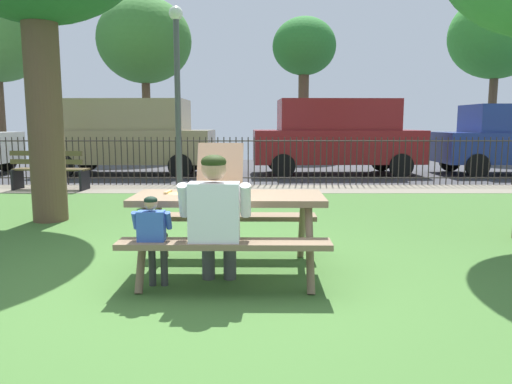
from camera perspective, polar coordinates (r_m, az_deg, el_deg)
The scene contains 16 objects.
ground at distance 6.13m, azimuth -5.28°, elevation -5.77°, with size 28.00×10.99×0.02m, color #416C2F.
cobblestone_walkway at distance 10.83m, azimuth -3.09°, elevation 0.34°, with size 28.00×1.40×0.01m, color gray.
street_asphalt at distance 15.42m, azimuth -2.25°, elevation 2.65°, with size 28.00×7.83×0.01m, color #38383D.
picnic_table_foreground at distance 4.71m, azimuth -3.44°, elevation -2.40°, with size 1.82×1.50×0.79m.
pizza_box_open at distance 4.70m, azimuth -4.69°, elevation 0.83°, with size 0.48×0.57×0.48m.
pizza_slice_on_table at distance 4.84m, azimuth -9.60°, elevation -0.06°, with size 0.23×0.20×0.02m.
adult_at_table at distance 4.21m, azimuth -5.00°, elevation -2.83°, with size 0.61×0.59×1.19m.
child_at_table at distance 4.30m, azimuth -12.08°, elevation -4.75°, with size 0.33×0.32×0.84m.
iron_fence_streetside at distance 11.47m, azimuth -2.94°, elevation 3.65°, with size 20.23×0.03×1.12m.
park_bench_left at distance 11.54m, azimuth -23.07°, elevation 2.28°, with size 1.63×0.59×0.85m.
lamp_post_walkway at distance 10.51m, azimuth -9.39°, elevation 12.77°, with size 0.28×0.28×3.79m.
parked_car_center at distance 14.22m, azimuth -14.70°, elevation 6.39°, with size 4.65×2.05×2.08m.
parked_car_right at distance 13.96m, azimuth 9.05°, elevation 6.52°, with size 4.66×2.08×2.08m.
far_tree_midleft at distance 20.47m, azimuth -13.09°, elevation 16.70°, with size 3.65×3.65×6.26m.
far_tree_center at distance 20.05m, azimuth 5.33°, elevation 16.18°, with size 2.48×2.48×5.51m.
far_tree_midright at distance 22.12m, azimuth 25.88°, elevation 15.92°, with size 3.65×3.65×6.44m.
Camera 1 is at (0.53, -4.43, 1.45)m, focal length 34.48 mm.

